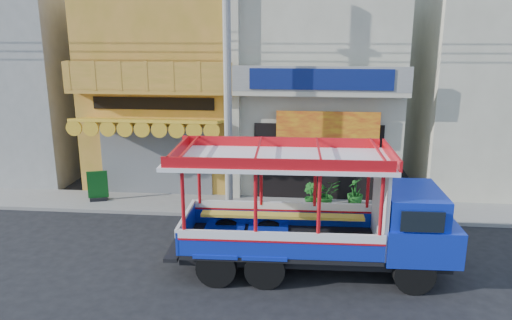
{
  "coord_description": "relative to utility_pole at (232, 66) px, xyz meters",
  "views": [
    {
      "loc": [
        1.46,
        -12.6,
        6.23
      ],
      "look_at": [
        -0.01,
        2.5,
        2.18
      ],
      "focal_mm": 35.0,
      "sensor_mm": 36.0,
      "label": 1
    }
  ],
  "objects": [
    {
      "name": "ground",
      "position": [
        0.85,
        -3.3,
        -5.03
      ],
      "size": [
        90.0,
        90.0,
        0.0
      ],
      "primitive_type": "plane",
      "color": "black",
      "rests_on": "ground"
    },
    {
      "name": "sidewalk",
      "position": [
        0.85,
        0.7,
        -4.97
      ],
      "size": [
        30.0,
        2.0,
        0.12
      ],
      "primitive_type": "cube",
      "color": "slate",
      "rests_on": "ground"
    },
    {
      "name": "shophouse_left",
      "position": [
        -3.15,
        4.66,
        -0.92
      ],
      "size": [
        6.0,
        7.5,
        8.24
      ],
      "color": "#A48124",
      "rests_on": "ground"
    },
    {
      "name": "shophouse_right",
      "position": [
        2.85,
        4.66,
        -0.93
      ],
      "size": [
        6.0,
        6.75,
        8.24
      ],
      "color": "#B1AC91",
      "rests_on": "ground"
    },
    {
      "name": "party_pilaster",
      "position": [
        -0.15,
        1.55,
        -1.03
      ],
      "size": [
        0.35,
        0.3,
        8.0
      ],
      "primitive_type": "cube",
      "color": "#B1AC91",
      "rests_on": "ground"
    },
    {
      "name": "filler_building_left",
      "position": [
        -10.15,
        4.7,
        -1.23
      ],
      "size": [
        6.0,
        6.0,
        7.6
      ],
      "primitive_type": "cube",
      "color": "gray",
      "rests_on": "ground"
    },
    {
      "name": "filler_building_right",
      "position": [
        9.85,
        4.7,
        -1.23
      ],
      "size": [
        6.0,
        6.0,
        7.6
      ],
      "primitive_type": "cube",
      "color": "#B1AC91",
      "rests_on": "ground"
    },
    {
      "name": "utility_pole",
      "position": [
        0.0,
        0.0,
        0.0
      ],
      "size": [
        28.0,
        0.26,
        9.0
      ],
      "color": "gray",
      "rests_on": "ground"
    },
    {
      "name": "songthaew_truck",
      "position": [
        3.12,
        -3.84,
        -3.42
      ],
      "size": [
        7.24,
        2.58,
        3.35
      ],
      "color": "black",
      "rests_on": "ground"
    },
    {
      "name": "green_sign",
      "position": [
        -5.06,
        0.66,
        -4.45
      ],
      "size": [
        0.71,
        0.49,
        1.1
      ],
      "color": "black",
      "rests_on": "sidewalk"
    },
    {
      "name": "potted_plant_a",
      "position": [
        3.1,
        0.57,
        -4.37
      ],
      "size": [
        1.24,
        1.17,
        1.08
      ],
      "primitive_type": "imported",
      "rotation": [
        0.0,
        0.0,
        0.44
      ],
      "color": "#175318",
      "rests_on": "sidewalk"
    },
    {
      "name": "potted_plant_b",
      "position": [
        2.58,
        0.57,
        -4.46
      ],
      "size": [
        0.59,
        0.63,
        0.9
      ],
      "primitive_type": "imported",
      "rotation": [
        0.0,
        0.0,
        2.1
      ],
      "color": "#175318",
      "rests_on": "sidewalk"
    },
    {
      "name": "potted_plant_c",
      "position": [
        4.17,
        0.95,
        -4.4
      ],
      "size": [
        0.75,
        0.75,
        1.03
      ],
      "primitive_type": "imported",
      "rotation": [
        0.0,
        0.0,
        4.34
      ],
      "color": "#175318",
      "rests_on": "sidewalk"
    }
  ]
}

